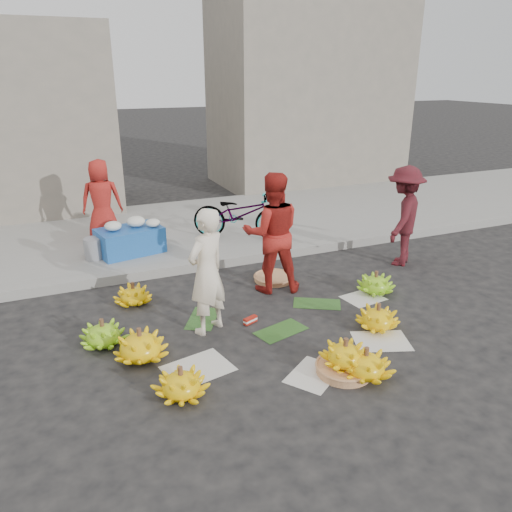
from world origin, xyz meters
name	(u,v)px	position (x,y,z in m)	size (l,w,h in m)	color
ground	(281,322)	(0.00, 0.00, 0.00)	(80.00, 80.00, 0.00)	black
curb	(224,261)	(0.00, 2.20, 0.07)	(40.00, 0.25, 0.15)	gray
sidewalk	(189,228)	(0.00, 4.30, 0.06)	(40.00, 4.00, 0.12)	gray
building_right	(307,92)	(4.50, 7.70, 2.50)	(5.00, 3.00, 5.00)	gray
newspaper_scatter	(311,352)	(0.00, -0.80, 0.00)	(3.20, 1.80, 0.00)	silver
banana_leaves	(268,317)	(-0.10, 0.20, 0.00)	(2.00, 1.00, 0.00)	#24511B
banana_bunch_0	(140,346)	(-1.83, -0.17, 0.18)	(0.67, 0.67, 0.39)	yellow
banana_bunch_1	(181,384)	(-1.59, -1.01, 0.15)	(0.69, 0.69, 0.34)	yellow
banana_bunch_2	(345,359)	(0.12, -1.29, 0.18)	(0.65, 0.65, 0.42)	#B07449
banana_bunch_3	(365,364)	(0.28, -1.45, 0.16)	(0.58, 0.58, 0.36)	yellow
banana_bunch_4	(378,318)	(1.04, -0.62, 0.15)	(0.59, 0.59, 0.35)	yellow
banana_bunch_5	(376,284)	(1.66, 0.29, 0.15)	(0.55, 0.55, 0.34)	#6ABA1A
banana_bunch_6	(103,334)	(-2.18, 0.31, 0.15)	(0.71, 0.71, 0.35)	#6ABA1A
banana_bunch_7	(133,295)	(-1.64, 1.31, 0.14)	(0.57, 0.57, 0.32)	yellow
basket_spare	(274,278)	(0.50, 1.29, 0.03)	(0.59, 0.59, 0.07)	#B07449
incense_stack	(250,320)	(-0.37, 0.13, 0.05)	(0.20, 0.06, 0.08)	#AA1E12
vendor_cream	(207,272)	(-0.92, 0.18, 0.79)	(0.57, 0.38, 1.57)	white
vendor_red	(272,233)	(0.33, 1.01, 0.88)	(0.85, 0.66, 1.75)	red
man_striped	(403,216)	(2.76, 1.14, 0.82)	(1.06, 0.61, 1.64)	maroon
flower_table	(130,239)	(-1.36, 3.10, 0.37)	(1.16, 0.86, 0.61)	#184EA0
grey_bucket	(94,248)	(-1.97, 3.04, 0.30)	(0.31, 0.31, 0.35)	gray
flower_vendor	(101,200)	(-1.66, 4.08, 0.86)	(0.72, 0.47, 1.47)	red
bicycle	(240,214)	(0.66, 3.10, 0.58)	(1.77, 0.62, 0.93)	gray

